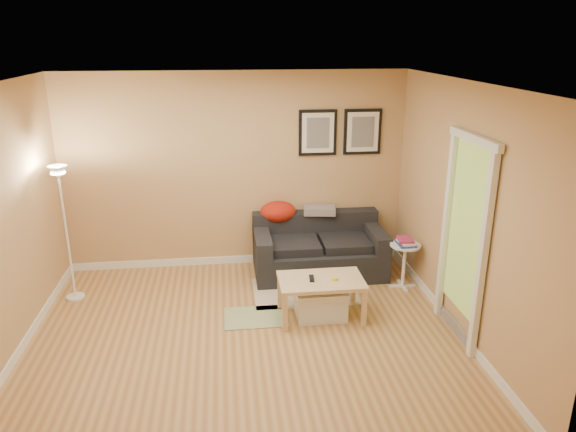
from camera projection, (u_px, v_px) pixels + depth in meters
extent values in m
plane|color=tan|center=(246.00, 339.00, 5.60)|extent=(4.50, 4.50, 0.00)
plane|color=white|center=(238.00, 84.00, 4.76)|extent=(4.50, 4.50, 0.00)
plane|color=tan|center=(236.00, 172.00, 7.06)|extent=(4.50, 0.00, 4.50)
plane|color=tan|center=(256.00, 329.00, 3.30)|extent=(4.50, 0.00, 4.50)
plane|color=tan|center=(464.00, 213.00, 5.44)|extent=(0.00, 4.00, 4.00)
cube|color=white|center=(239.00, 259.00, 7.46)|extent=(4.50, 0.02, 0.10)
cube|color=white|center=(20.00, 349.00, 5.33)|extent=(0.02, 4.00, 0.10)
cube|color=white|center=(451.00, 321.00, 5.85)|extent=(0.02, 4.00, 0.10)
cube|color=beige|center=(304.00, 291.00, 6.63)|extent=(1.25, 0.85, 0.01)
cube|color=#668C4C|center=(256.00, 317.00, 6.02)|extent=(0.70, 0.50, 0.01)
cube|color=black|center=(312.00, 278.00, 5.89)|extent=(0.07, 0.16, 0.02)
cylinder|color=yellow|center=(335.00, 279.00, 5.87)|extent=(0.07, 0.07, 0.03)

